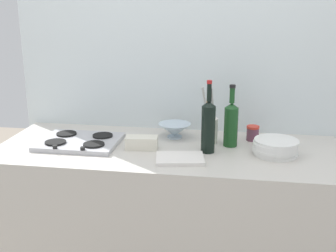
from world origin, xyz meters
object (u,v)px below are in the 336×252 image
stovetop_hob (80,141)px  wine_bottle_leftmost (208,126)px  plate_stack (275,147)px  cutting_board (180,159)px  utensil_crock (209,128)px  condiment_jar_front (253,133)px  mixing_bowl (175,130)px  wine_bottle_mid_left (231,123)px  butter_dish (142,143)px

stovetop_hob → wine_bottle_leftmost: wine_bottle_leftmost is taller
plate_stack → cutting_board: plate_stack is taller
stovetop_hob → utensil_crock: size_ratio=1.28×
utensil_crock → cutting_board: 0.33m
utensil_crock → condiment_jar_front: bearing=18.0°
mixing_bowl → utensil_crock: bearing=-15.5°
wine_bottle_leftmost → condiment_jar_front: 0.34m
mixing_bowl → wine_bottle_mid_left: bearing=-16.2°
wine_bottle_mid_left → butter_dish: size_ratio=1.98×
cutting_board → wine_bottle_leftmost: bearing=48.9°
stovetop_hob → wine_bottle_mid_left: size_ratio=1.27×
plate_stack → butter_dish: (-0.68, -0.02, -0.01)m
butter_dish → condiment_jar_front: (0.57, 0.23, 0.01)m
stovetop_hob → condiment_jar_front: bearing=13.0°
cutting_board → condiment_jar_front: bearing=46.2°
wine_bottle_leftmost → butter_dish: (-0.34, -0.00, -0.11)m
mixing_bowl → cutting_board: 0.36m
butter_dish → condiment_jar_front: size_ratio=2.03×
stovetop_hob → plate_stack: 1.02m
condiment_jar_front → wine_bottle_leftmost: bearing=-135.3°
wine_bottle_mid_left → condiment_jar_front: 0.18m
wine_bottle_leftmost → cutting_board: (-0.12, -0.14, -0.13)m
plate_stack → cutting_board: bearing=-161.4°
plate_stack → butter_dish: plate_stack is taller
mixing_bowl → utensil_crock: 0.21m
plate_stack → mixing_bowl: mixing_bowl is taller
butter_dish → plate_stack: bearing=1.5°
condiment_jar_front → utensil_crock: bearing=-162.0°
mixing_bowl → condiment_jar_front: 0.43m
wine_bottle_mid_left → condiment_jar_front: bearing=43.1°
wine_bottle_leftmost → mixing_bowl: size_ratio=2.04×
condiment_jar_front → cutting_board: 0.51m
wine_bottle_mid_left → cutting_board: 0.37m
utensil_crock → condiment_jar_front: size_ratio=4.00×
wine_bottle_mid_left → mixing_bowl: wine_bottle_mid_left is taller
butter_dish → wine_bottle_leftmost: bearing=0.8°
wine_bottle_mid_left → stovetop_hob: bearing=-172.8°
butter_dish → cutting_board: size_ratio=0.72×
wine_bottle_leftmost → butter_dish: wine_bottle_leftmost is taller
plate_stack → butter_dish: size_ratio=1.37×
mixing_bowl → utensil_crock: size_ratio=0.55×
mixing_bowl → condiment_jar_front: (0.43, 0.02, -0.00)m
utensil_crock → cutting_board: utensil_crock is taller
wine_bottle_mid_left → utensil_crock: (-0.11, 0.04, -0.04)m
butter_dish → condiment_jar_front: condiment_jar_front is taller
utensil_crock → cutting_board: (-0.12, -0.29, -0.07)m
stovetop_hob → wine_bottle_mid_left: (0.80, 0.10, 0.11)m
cutting_board → wine_bottle_mid_left: bearing=47.7°
stovetop_hob → plate_stack: plate_stack is taller
plate_stack → condiment_jar_front: condiment_jar_front is taller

